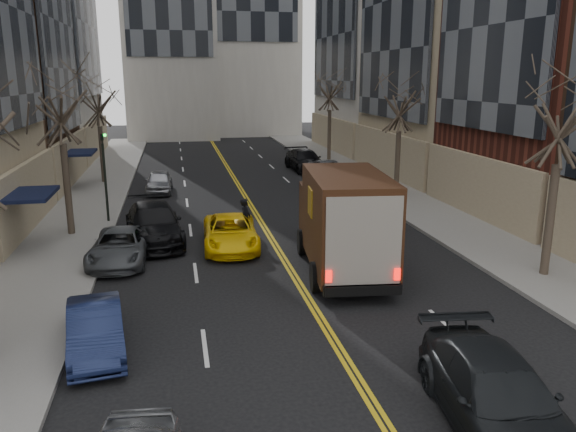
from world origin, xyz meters
name	(u,v)px	position (x,y,z in m)	size (l,w,h in m)	color
sidewalk_left	(89,202)	(-9.00, 27.00, 0.07)	(4.00, 66.00, 0.15)	slate
sidewalk_right	(387,189)	(9.00, 27.00, 0.07)	(4.00, 66.00, 0.15)	slate
tree_lf_mid	(58,87)	(-8.80, 20.00, 6.60)	(3.20, 3.20, 8.91)	#382D23
tree_lf_far	(97,92)	(-8.80, 33.00, 6.02)	(3.20, 3.20, 8.12)	#382D23
tree_rt_near	(565,95)	(8.80, 11.00, 6.45)	(3.20, 3.20, 8.71)	#382D23
tree_rt_mid	(401,92)	(8.80, 25.00, 6.17)	(3.20, 3.20, 8.32)	#382D23
tree_rt_far	(330,80)	(8.80, 40.00, 6.74)	(3.20, 3.20, 9.11)	#382D23
traffic_signal	(104,167)	(-7.39, 22.00, 2.82)	(0.29, 0.26, 4.70)	black
ups_truck	(344,222)	(1.86, 13.01, 1.90)	(3.40, 7.13, 3.77)	black
observer_sedan	(497,396)	(2.15, 3.22, 0.76)	(2.75, 5.44, 1.51)	black
taxi	(231,233)	(-1.90, 16.84, 0.67)	(2.22, 4.81, 1.34)	yellow
pedestrian	(246,219)	(-1.13, 17.91, 0.93)	(0.68, 0.45, 1.87)	black
parked_lf_b	(95,329)	(-6.30, 8.34, 0.64)	(1.36, 3.89, 1.28)	#131C3E
parked_lf_c	(120,246)	(-6.30, 15.82, 0.64)	(2.11, 4.57, 1.27)	#494C50
parked_lf_d	(154,224)	(-5.10, 18.39, 0.82)	(2.29, 5.64, 1.64)	black
parked_lf_e	(159,182)	(-5.10, 29.30, 0.67)	(1.58, 3.94, 1.34)	#A6A8AE
parked_rt_a	(361,203)	(5.10, 20.58, 0.80)	(1.70, 4.87, 1.61)	#43454A
parked_rt_b	(329,171)	(6.30, 30.97, 0.70)	(2.31, 5.01, 1.39)	#97999E
parked_rt_c	(305,160)	(5.68, 35.61, 0.79)	(2.21, 5.43, 1.58)	black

